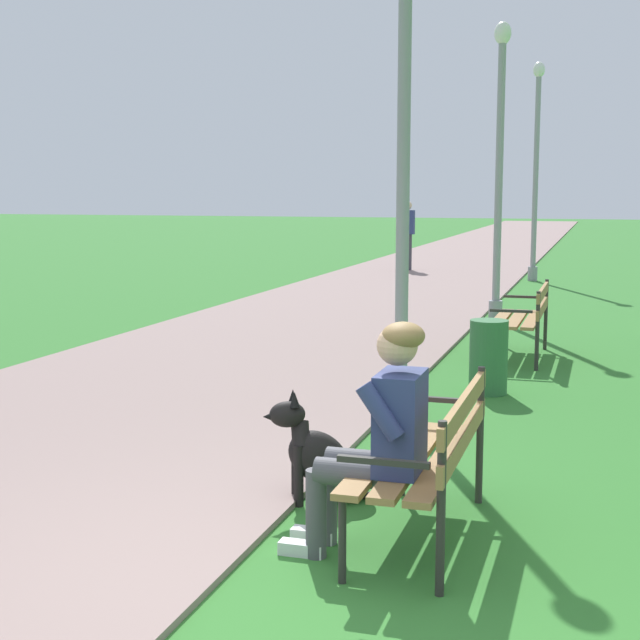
# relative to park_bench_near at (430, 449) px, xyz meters

# --- Properties ---
(ground_plane) EXTENTS (120.00, 120.00, 0.00)m
(ground_plane) POSITION_rel_park_bench_near_xyz_m (-0.62, -0.98, -0.51)
(ground_plane) COLOR #33752D
(paved_path) EXTENTS (4.30, 60.00, 0.04)m
(paved_path) POSITION_rel_park_bench_near_xyz_m (-3.02, 23.02, -0.49)
(paved_path) COLOR gray
(paved_path) RESTS_ON ground
(park_bench_near) EXTENTS (0.55, 1.50, 0.85)m
(park_bench_near) POSITION_rel_park_bench_near_xyz_m (0.00, 0.00, 0.00)
(park_bench_near) COLOR olive
(park_bench_near) RESTS_ON ground
(park_bench_mid) EXTENTS (0.55, 1.50, 0.85)m
(park_bench_mid) POSITION_rel_park_bench_near_xyz_m (0.02, 5.79, 0.00)
(park_bench_mid) COLOR olive
(park_bench_mid) RESTS_ON ground
(person_seated_on_near_bench) EXTENTS (0.74, 0.49, 1.25)m
(person_seated_on_near_bench) POSITION_rel_park_bench_near_xyz_m (-0.21, -0.32, 0.17)
(person_seated_on_near_bench) COLOR #4C4C51
(person_seated_on_near_bench) RESTS_ON ground
(dog_black) EXTENTS (0.78, 0.48, 0.71)m
(dog_black) POSITION_rel_park_bench_near_xyz_m (-0.72, 0.43, -0.25)
(dog_black) COLOR black
(dog_black) RESTS_ON ground
(lamp_post_near) EXTENTS (0.24, 0.24, 4.01)m
(lamp_post_near) POSITION_rel_park_bench_near_xyz_m (-0.76, 2.74, 1.56)
(lamp_post_near) COLOR gray
(lamp_post_near) RESTS_ON ground
(lamp_post_mid) EXTENTS (0.24, 0.24, 4.26)m
(lamp_post_mid) POSITION_rel_park_bench_near_xyz_m (-0.65, 8.79, 1.69)
(lamp_post_mid) COLOR gray
(lamp_post_mid) RESTS_ON ground
(lamp_post_far) EXTENTS (0.24, 0.24, 4.52)m
(lamp_post_far) POSITION_rel_park_bench_near_xyz_m (-0.61, 15.15, 1.82)
(lamp_post_far) COLOR gray
(lamp_post_far) RESTS_ON ground
(litter_bin) EXTENTS (0.36, 0.36, 0.70)m
(litter_bin) POSITION_rel_park_bench_near_xyz_m (-0.15, 3.82, -0.16)
(litter_bin) COLOR #2D6638
(litter_bin) RESTS_ON ground
(pedestrian_distant) EXTENTS (0.32, 0.22, 1.65)m
(pedestrian_distant) POSITION_rel_park_bench_near_xyz_m (-3.62, 16.59, 0.33)
(pedestrian_distant) COLOR #383842
(pedestrian_distant) RESTS_ON ground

